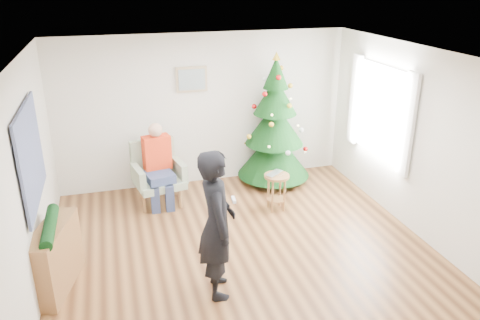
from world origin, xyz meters
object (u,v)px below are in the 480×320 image
object	(u,v)px
armchair	(158,181)
standing_man	(217,224)
stool	(276,192)
console	(55,258)
christmas_tree	(275,125)

from	to	relation	value
armchair	standing_man	distance (m)	2.59
stool	standing_man	size ratio (longest dim) A/B	0.33
armchair	console	xyz separation A→B (m)	(-1.42, -1.93, 0.03)
armchair	standing_man	bearing A→B (deg)	-92.21
stool	standing_man	bearing A→B (deg)	-127.93
armchair	standing_man	xyz separation A→B (m)	(0.39, -2.51, 0.51)
standing_man	console	world-z (taller)	standing_man
armchair	standing_man	world-z (taller)	standing_man
christmas_tree	standing_man	xyz separation A→B (m)	(-1.69, -2.81, -0.15)
christmas_tree	console	xyz separation A→B (m)	(-3.49, -2.23, -0.63)
stool	console	xyz separation A→B (m)	(-3.16, -1.16, 0.10)
christmas_tree	standing_man	world-z (taller)	christmas_tree
stool	standing_man	xyz separation A→B (m)	(-1.35, -1.74, 0.58)
christmas_tree	armchair	world-z (taller)	christmas_tree
console	armchair	bearing A→B (deg)	69.34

